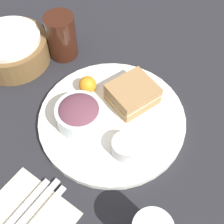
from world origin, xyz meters
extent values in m
plane|color=#232328|center=(0.00, 0.00, 0.00)|extent=(4.00, 4.00, 0.00)
cylinder|color=white|center=(0.00, 0.00, 0.01)|extent=(0.33, 0.33, 0.01)
cube|color=#A37A4C|center=(0.07, -0.01, 0.03)|extent=(0.12, 0.12, 0.02)
cube|color=silver|center=(0.07, -0.01, 0.04)|extent=(0.12, 0.11, 0.01)
cube|color=#A37A4C|center=(0.07, -0.01, 0.05)|extent=(0.12, 0.12, 0.02)
cylinder|color=silver|center=(-0.05, 0.05, 0.04)|extent=(0.10, 0.10, 0.05)
ellipsoid|color=brown|center=(-0.05, 0.05, 0.05)|extent=(0.10, 0.10, 0.04)
cylinder|color=#B7B7BC|center=(-0.05, -0.07, 0.03)|extent=(0.06, 0.06, 0.03)
sphere|color=orange|center=(0.03, 0.09, 0.04)|extent=(0.04, 0.04, 0.04)
cylinder|color=#38190F|center=(0.10, 0.23, 0.06)|extent=(0.08, 0.08, 0.12)
cylinder|color=brown|center=(0.01, 0.32, 0.03)|extent=(0.19, 0.19, 0.07)
cylinder|color=white|center=(0.01, 0.32, 0.07)|extent=(0.16, 0.16, 0.01)
cube|color=beige|center=(-0.27, 0.00, 0.00)|extent=(0.14, 0.16, 0.00)
cube|color=silver|center=(-0.27, -0.02, 0.01)|extent=(0.17, 0.01, 0.01)
cube|color=silver|center=(-0.27, 0.00, 0.01)|extent=(0.18, 0.01, 0.01)
cube|color=silver|center=(-0.27, 0.02, 0.01)|extent=(0.15, 0.01, 0.01)
camera|label=1|loc=(-0.32, -0.23, 0.60)|focal=50.00mm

